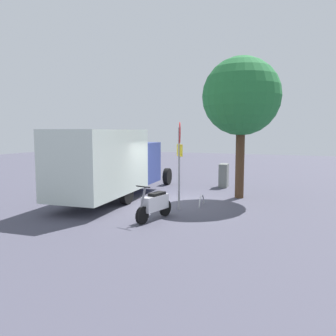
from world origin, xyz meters
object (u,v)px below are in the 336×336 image
box_truck_near (111,162)px  bike_rack_hoop (202,205)px  street_tree (241,97)px  motorcycle (155,204)px  utility_cabinet (224,175)px  stop_sign (179,152)px

box_truck_near → bike_rack_hoop: box_truck_near is taller
street_tree → motorcycle: bearing=-21.6°
utility_cabinet → street_tree: bearing=26.7°
box_truck_near → utility_cabinet: 6.36m
street_tree → box_truck_near: bearing=-62.2°
motorcycle → street_tree: 6.38m
street_tree → bike_rack_hoop: 4.95m
stop_sign → street_tree: street_tree is taller
box_truck_near → utility_cabinet: (-5.12, 3.62, -1.03)m
stop_sign → utility_cabinet: (-5.63, 0.37, -1.55)m
street_tree → bike_rack_hoop: size_ratio=7.10×
street_tree → bike_rack_hoop: (2.13, -1.07, -4.34)m
utility_cabinet → bike_rack_hoop: 4.72m
motorcycle → bike_rack_hoop: (-2.62, 0.81, -0.52)m
motorcycle → bike_rack_hoop: size_ratio=2.10×
motorcycle → stop_sign: bearing=-175.3°
motorcycle → street_tree: street_tree is taller
motorcycle → utility_cabinet: 7.33m
stop_sign → street_tree: 4.13m
stop_sign → bike_rack_hoop: stop_sign is taller
stop_sign → street_tree: (-3.09, 1.65, 2.19)m
motorcycle → stop_sign: (-1.67, 0.23, 1.63)m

